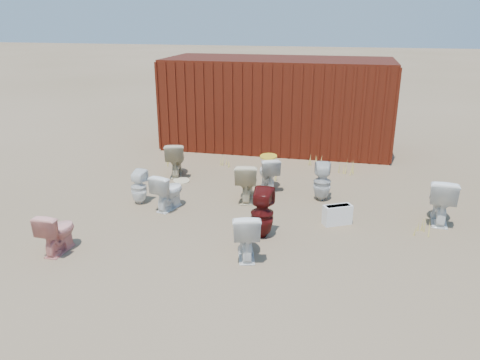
% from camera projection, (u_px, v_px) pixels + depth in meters
% --- Properties ---
extents(ground, '(100.00, 100.00, 0.00)m').
position_uv_depth(ground, '(233.00, 220.00, 8.43)').
color(ground, brown).
rests_on(ground, ground).
extents(shipping_container, '(6.00, 2.40, 2.40)m').
position_uv_depth(shipping_container, '(278.00, 103.00, 12.81)').
color(shipping_container, '#4B1B0C').
rests_on(shipping_container, ground).
extents(toilet_front_a, '(0.56, 0.77, 0.70)m').
position_uv_depth(toilet_front_a, '(168.00, 191.00, 8.80)').
color(toilet_front_a, white).
rests_on(toilet_front_a, ground).
extents(toilet_front_pink, '(0.40, 0.67, 0.67)m').
position_uv_depth(toilet_front_pink, '(57.00, 231.00, 7.19)').
color(toilet_front_pink, '#E99187').
rests_on(toilet_front_pink, ground).
extents(toilet_front_c, '(0.59, 0.81, 0.74)m').
position_uv_depth(toilet_front_c, '(246.00, 234.00, 7.03)').
color(toilet_front_c, white).
rests_on(toilet_front_c, ground).
extents(toilet_front_maroon, '(0.39, 0.40, 0.83)m').
position_uv_depth(toilet_front_maroon, '(262.00, 213.00, 7.64)').
color(toilet_front_maroon, '#500F0D').
rests_on(toilet_front_maroon, ground).
extents(toilet_front_e, '(0.54, 0.85, 0.83)m').
position_uv_depth(toilet_front_e, '(441.00, 200.00, 8.21)').
color(toilet_front_e, white).
rests_on(toilet_front_e, ground).
extents(toilet_back_a, '(0.32, 0.33, 0.67)m').
position_uv_depth(toilet_back_a, '(139.00, 187.00, 9.05)').
color(toilet_back_a, white).
rests_on(toilet_back_a, ground).
extents(toilet_back_beige_left, '(0.63, 0.86, 0.78)m').
position_uv_depth(toilet_back_beige_left, '(176.00, 159.00, 10.64)').
color(toilet_back_beige_left, '#BEB08B').
rests_on(toilet_back_beige_left, ground).
extents(toilet_back_beige_right, '(0.54, 0.82, 0.78)m').
position_uv_depth(toilet_back_beige_right, '(247.00, 181.00, 9.20)').
color(toilet_back_beige_right, beige).
rests_on(toilet_back_beige_right, ground).
extents(toilet_back_yellowlid, '(0.62, 0.78, 0.70)m').
position_uv_depth(toilet_back_yellowlid, '(268.00, 173.00, 9.82)').
color(toilet_back_yellowlid, silver).
rests_on(toilet_back_yellowlid, ground).
extents(toilet_back_e, '(0.37, 0.38, 0.76)m').
position_uv_depth(toilet_back_e, '(322.00, 182.00, 9.20)').
color(toilet_back_e, silver).
rests_on(toilet_back_e, ground).
extents(yellow_lid, '(0.36, 0.44, 0.02)m').
position_uv_depth(yellow_lid, '(268.00, 156.00, 9.70)').
color(yellow_lid, gold).
rests_on(yellow_lid, toilet_back_yellowlid).
extents(loose_tank, '(0.53, 0.41, 0.35)m').
position_uv_depth(loose_tank, '(337.00, 215.00, 8.19)').
color(loose_tank, white).
rests_on(loose_tank, ground).
extents(loose_lid_near, '(0.53, 0.60, 0.02)m').
position_uv_depth(loose_lid_near, '(247.00, 181.00, 10.37)').
color(loose_lid_near, '#BCAF88').
rests_on(loose_lid_near, ground).
extents(loose_lid_far, '(0.53, 0.58, 0.02)m').
position_uv_depth(loose_lid_far, '(181.00, 181.00, 10.38)').
color(loose_lid_far, beige).
rests_on(loose_lid_far, ground).
extents(weed_clump_a, '(0.36, 0.36, 0.28)m').
position_uv_depth(weed_clump_a, '(170.00, 159.00, 11.50)').
color(weed_clump_a, gold).
rests_on(weed_clump_a, ground).
extents(weed_clump_b, '(0.32, 0.32, 0.30)m').
position_uv_depth(weed_clump_b, '(273.00, 173.00, 10.43)').
color(weed_clump_b, gold).
rests_on(weed_clump_b, ground).
extents(weed_clump_c, '(0.36, 0.36, 0.31)m').
position_uv_depth(weed_clump_c, '(346.00, 166.00, 10.87)').
color(weed_clump_c, gold).
rests_on(weed_clump_c, ground).
extents(weed_clump_d, '(0.30, 0.30, 0.24)m').
position_uv_depth(weed_clump_d, '(225.00, 161.00, 11.37)').
color(weed_clump_d, gold).
rests_on(weed_clump_d, ground).
extents(weed_clump_e, '(0.34, 0.34, 0.26)m').
position_uv_depth(weed_clump_e, '(316.00, 161.00, 11.34)').
color(weed_clump_e, gold).
rests_on(weed_clump_e, ground).
extents(weed_clump_f, '(0.28, 0.28, 0.26)m').
position_uv_depth(weed_clump_f, '(420.00, 226.00, 7.87)').
color(weed_clump_f, gold).
rests_on(weed_clump_f, ground).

